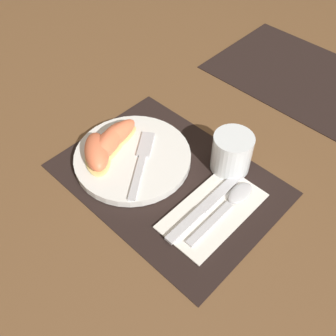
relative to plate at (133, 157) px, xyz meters
The scene contains 12 objects.
ground_plane 0.09m from the plate, 10.28° to the left, with size 3.00×3.00×0.00m, color brown.
placemat 0.09m from the plate, 10.28° to the left, with size 0.43×0.31×0.00m.
placemat_far 0.51m from the plate, 79.62° to the left, with size 0.43×0.31×0.00m.
plate is the anchor object (origin of this frame).
juice_glass 0.20m from the plate, 38.70° to the left, with size 0.08×0.08×0.08m.
napkin 0.20m from the plate, ahead, with size 0.11×0.20×0.00m.
knife 0.19m from the plate, ahead, with size 0.02×0.22×0.01m.
spoon 0.22m from the plate, 14.15° to the left, with size 0.03×0.18×0.01m.
fork 0.03m from the plate, 10.00° to the left, with size 0.12×0.16×0.00m.
citrus_wedge_0 0.06m from the plate, behind, with size 0.05×0.13×0.04m.
citrus_wedge_1 0.06m from the plate, 155.79° to the right, with size 0.08×0.13×0.04m.
citrus_wedge_2 0.07m from the plate, 127.79° to the right, with size 0.12×0.10×0.04m.
Camera 1 is at (0.34, -0.36, 0.60)m, focal length 42.00 mm.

